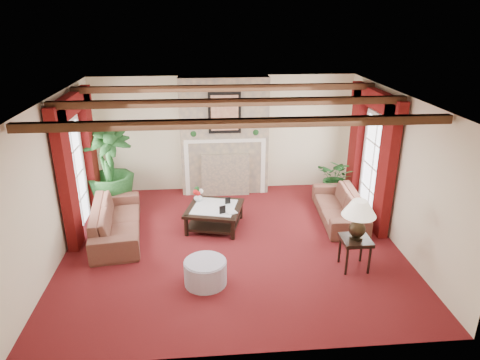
{
  "coord_description": "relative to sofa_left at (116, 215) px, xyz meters",
  "views": [
    {
      "loc": [
        -0.45,
        -6.93,
        4.02
      ],
      "look_at": [
        0.17,
        0.4,
        1.11
      ],
      "focal_mm": 32.0,
      "sensor_mm": 36.0,
      "label": 1
    }
  ],
  "objects": [
    {
      "name": "curtains_right",
      "position": [
        5.04,
        0.48,
        2.13
      ],
      "size": [
        0.2,
        2.4,
        2.55
      ],
      "primitive_type": null,
      "color": "#510A0A",
      "rests_on": "ground"
    },
    {
      "name": "ottoman",
      "position": [
        1.67,
        -1.71,
        -0.23
      ],
      "size": [
        0.67,
        0.67,
        0.39
      ],
      "primitive_type": "cylinder",
      "color": "#9A92A5",
      "rests_on": "ground"
    },
    {
      "name": "small_plant",
      "position": [
        4.72,
        1.41,
        -0.05
      ],
      "size": [
        1.81,
        1.81,
        0.75
      ],
      "primitive_type": "imported",
      "rotation": [
        0.0,
        0.0,
        -0.7
      ],
      "color": "black",
      "rests_on": "ground"
    },
    {
      "name": "floor",
      "position": [
        2.18,
        -0.52,
        -0.42
      ],
      "size": [
        6.0,
        6.0,
        0.0
      ],
      "primitive_type": "plane",
      "color": "#430C11",
      "rests_on": "ground"
    },
    {
      "name": "photo_frame_a",
      "position": [
        2.02,
        -0.11,
        0.08
      ],
      "size": [
        0.12,
        0.07,
        0.17
      ],
      "primitive_type": null,
      "rotation": [
        0.0,
        0.0,
        0.39
      ],
      "color": "black",
      "rests_on": "coffee_table"
    },
    {
      "name": "side_table",
      "position": [
        4.15,
        -1.48,
        -0.15
      ],
      "size": [
        0.48,
        0.48,
        0.56
      ],
      "primitive_type": null,
      "rotation": [
        0.0,
        0.0,
        0.01
      ],
      "color": "black",
      "rests_on": "ground"
    },
    {
      "name": "sofa_right",
      "position": [
        4.45,
        0.33,
        -0.04
      ],
      "size": [
        2.05,
        0.83,
        0.77
      ],
      "primitive_type": "imported",
      "rotation": [
        0.0,
        0.0,
        -1.64
      ],
      "color": "#3C101A",
      "rests_on": "ground"
    },
    {
      "name": "right_wall",
      "position": [
        5.18,
        -0.52,
        0.93
      ],
      "size": [
        0.02,
        5.5,
        2.7
      ],
      "primitive_type": "cube",
      "color": "beige",
      "rests_on": "ground"
    },
    {
      "name": "curtains_left",
      "position": [
        -0.68,
        0.48,
        2.13
      ],
      "size": [
        0.2,
        2.4,
        2.55
      ],
      "primitive_type": null,
      "color": "#510A0A",
      "rests_on": "ground"
    },
    {
      "name": "sofa_left",
      "position": [
        0.0,
        0.0,
        0.0
      ],
      "size": [
        2.33,
        1.19,
        0.85
      ],
      "primitive_type": "imported",
      "rotation": [
        0.0,
        0.0,
        1.7
      ],
      "color": "#3C101A",
      "rests_on": "ground"
    },
    {
      "name": "ceiling",
      "position": [
        2.18,
        -0.52,
        2.28
      ],
      "size": [
        6.0,
        6.0,
        0.0
      ],
      "primitive_type": "plane",
      "rotation": [
        3.14,
        0.0,
        0.0
      ],
      "color": "white",
      "rests_on": "floor"
    },
    {
      "name": "back_wall",
      "position": [
        2.18,
        2.23,
        0.93
      ],
      "size": [
        6.0,
        0.02,
        2.7
      ],
      "primitive_type": "cube",
      "color": "beige",
      "rests_on": "ground"
    },
    {
      "name": "coffee_table",
      "position": [
        1.87,
        0.21,
        -0.21
      ],
      "size": [
        1.26,
        1.26,
        0.42
      ],
      "primitive_type": null,
      "rotation": [
        0.0,
        0.0,
        -0.25
      ],
      "color": "black",
      "rests_on": "ground"
    },
    {
      "name": "flower_vase",
      "position": [
        1.56,
        0.52,
        0.09
      ],
      "size": [
        0.28,
        0.29,
        0.17
      ],
      "primitive_type": "imported",
      "rotation": [
        0.0,
        0.0,
        0.34
      ],
      "color": "silver",
      "rests_on": "coffee_table"
    },
    {
      "name": "ceiling_beams",
      "position": [
        2.18,
        -0.52,
        2.22
      ],
      "size": [
        6.0,
        3.0,
        0.12
      ],
      "primitive_type": null,
      "color": "#351F11",
      "rests_on": "ceiling"
    },
    {
      "name": "table_lamp",
      "position": [
        4.15,
        -1.48,
        0.48
      ],
      "size": [
        0.55,
        0.55,
        0.7
      ],
      "primitive_type": null,
      "color": "black",
      "rests_on": "side_table"
    },
    {
      "name": "fireplace",
      "position": [
        2.18,
        2.03,
        2.28
      ],
      "size": [
        2.0,
        0.52,
        2.7
      ],
      "primitive_type": null,
      "color": "tan",
      "rests_on": "ground"
    },
    {
      "name": "french_door_left",
      "position": [
        -0.79,
        0.48,
        1.71
      ],
      "size": [
        0.1,
        1.1,
        2.16
      ],
      "primitive_type": null,
      "color": "white",
      "rests_on": "ground"
    },
    {
      "name": "photo_frame_b",
      "position": [
        2.15,
        0.33,
        0.07
      ],
      "size": [
        0.11,
        0.04,
        0.14
      ],
      "primitive_type": null,
      "rotation": [
        0.0,
        0.0,
        0.19
      ],
      "color": "black",
      "rests_on": "coffee_table"
    },
    {
      "name": "french_door_right",
      "position": [
        5.15,
        0.48,
        1.71
      ],
      "size": [
        0.1,
        1.1,
        2.16
      ],
      "primitive_type": null,
      "color": "white",
      "rests_on": "ground"
    },
    {
      "name": "potted_palm",
      "position": [
        -0.33,
        1.32,
        0.09
      ],
      "size": [
        2.19,
        2.48,
        1.02
      ],
      "primitive_type": "imported",
      "rotation": [
        0.0,
        0.0,
        0.35
      ],
      "color": "black",
      "rests_on": "ground"
    },
    {
      "name": "left_wall",
      "position": [
        -0.82,
        -0.52,
        0.93
      ],
      "size": [
        0.02,
        5.5,
        2.7
      ],
      "primitive_type": "cube",
      "color": "beige",
      "rests_on": "ground"
    },
    {
      "name": "book",
      "position": [
        2.09,
        -0.08,
        0.13
      ],
      "size": [
        0.21,
        0.16,
        0.27
      ],
      "primitive_type": "imported",
      "rotation": [
        0.0,
        0.0,
        0.38
      ],
      "color": "black",
      "rests_on": "coffee_table"
    }
  ]
}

